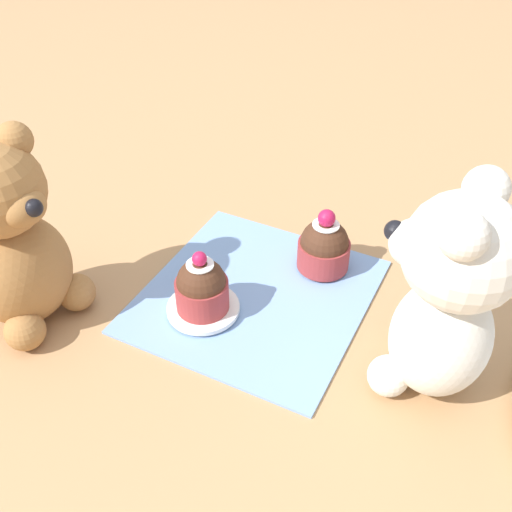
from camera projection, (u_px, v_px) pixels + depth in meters
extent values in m
plane|color=tan|center=(256.00, 297.00, 0.64)|extent=(4.00, 4.00, 0.00)
cube|color=#7A9ED1|center=(256.00, 295.00, 0.64)|extent=(0.24, 0.23, 0.01)
ellipsoid|color=silver|center=(440.00, 337.00, 0.52)|extent=(0.10, 0.09, 0.11)
sphere|color=silver|center=(464.00, 252.00, 0.46)|extent=(0.10, 0.10, 0.10)
ellipsoid|color=silver|center=(415.00, 243.00, 0.48)|extent=(0.05, 0.04, 0.04)
sphere|color=black|center=(395.00, 231.00, 0.48)|extent=(0.02, 0.02, 0.02)
sphere|color=silver|center=(486.00, 189.00, 0.46)|extent=(0.04, 0.04, 0.04)
sphere|color=silver|center=(463.00, 235.00, 0.41)|extent=(0.04, 0.04, 0.04)
sphere|color=silver|center=(411.00, 331.00, 0.58)|extent=(0.04, 0.04, 0.04)
sphere|color=silver|center=(388.00, 376.00, 0.53)|extent=(0.04, 0.04, 0.04)
ellipsoid|color=#A3703D|center=(21.00, 270.00, 0.59)|extent=(0.11, 0.10, 0.12)
ellipsoid|color=#A3703D|center=(23.00, 207.00, 0.52)|extent=(0.05, 0.04, 0.03)
sphere|color=black|center=(34.00, 208.00, 0.51)|extent=(0.02, 0.02, 0.02)
sphere|color=#A3703D|center=(14.00, 140.00, 0.53)|extent=(0.03, 0.03, 0.03)
sphere|color=#A3703D|center=(25.00, 331.00, 0.57)|extent=(0.04, 0.04, 0.04)
sphere|color=#A3703D|center=(77.00, 292.00, 0.62)|extent=(0.04, 0.04, 0.04)
cylinder|color=#993333|center=(323.00, 254.00, 0.66)|extent=(0.06, 0.06, 0.03)
sphere|color=#472819|center=(324.00, 243.00, 0.65)|extent=(0.05, 0.05, 0.05)
cylinder|color=white|center=(326.00, 225.00, 0.64)|extent=(0.03, 0.03, 0.00)
sphere|color=#B71947|center=(327.00, 218.00, 0.63)|extent=(0.02, 0.02, 0.02)
cylinder|color=white|center=(203.00, 308.00, 0.62)|extent=(0.08, 0.08, 0.01)
cylinder|color=#993333|center=(202.00, 294.00, 0.60)|extent=(0.05, 0.05, 0.03)
sphere|color=#472819|center=(201.00, 282.00, 0.59)|extent=(0.05, 0.05, 0.05)
cylinder|color=white|center=(200.00, 265.00, 0.58)|extent=(0.03, 0.03, 0.00)
sphere|color=#B71947|center=(199.00, 259.00, 0.57)|extent=(0.01, 0.01, 0.01)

